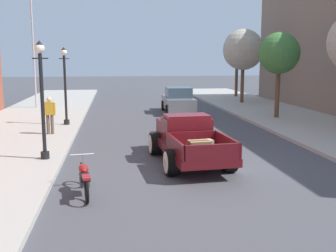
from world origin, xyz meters
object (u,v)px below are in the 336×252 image
at_px(hotrod_truck_maroon, 187,139).
at_px(flagpole, 36,23).
at_px(pedestrian_sidewalk_left, 50,113).
at_px(street_lamp_near, 42,91).
at_px(street_tree_third, 243,50).
at_px(motorcycle_parked, 84,177).
at_px(car_background_grey, 178,101).
at_px(street_tree_second, 279,54).
at_px(street_lamp_far, 65,80).
at_px(street_tree_farthest, 237,54).

relative_size(hotrod_truck_maroon, flagpole, 0.55).
bearing_deg(pedestrian_sidewalk_left, flagpole, 102.15).
relative_size(hotrod_truck_maroon, street_lamp_near, 1.31).
xyz_separation_m(pedestrian_sidewalk_left, street_tree_third, (12.55, 11.63, 3.03)).
distance_m(motorcycle_parked, car_background_grey, 16.17).
height_order(hotrod_truck_maroon, street_tree_second, street_tree_second).
bearing_deg(flagpole, pedestrian_sidewalk_left, -77.85).
relative_size(flagpole, street_tree_second, 1.93).
relative_size(street_lamp_near, street_tree_second, 0.81).
bearing_deg(street_lamp_near, flagpole, 100.32).
xyz_separation_m(pedestrian_sidewalk_left, street_lamp_far, (0.42, 2.59, 1.30)).
height_order(street_lamp_far, street_tree_third, street_tree_third).
bearing_deg(flagpole, hotrod_truck_maroon, -63.85).
distance_m(hotrod_truck_maroon, street_tree_third, 18.38).
height_order(car_background_grey, street_tree_third, street_tree_third).
distance_m(hotrod_truck_maroon, pedestrian_sidewalk_left, 7.16).
relative_size(street_lamp_far, flagpole, 0.42).
relative_size(pedestrian_sidewalk_left, street_tree_third, 0.30).
relative_size(motorcycle_parked, street_tree_farthest, 0.42).
height_order(motorcycle_parked, street_tree_second, street_tree_second).
distance_m(hotrod_truck_maroon, flagpole, 17.56).
distance_m(motorcycle_parked, street_tree_second, 15.62).
distance_m(street_lamp_far, flagpole, 8.74).
xyz_separation_m(car_background_grey, street_lamp_near, (-6.43, -12.05, 1.62)).
bearing_deg(car_background_grey, pedestrian_sidewalk_left, -132.79).
xyz_separation_m(motorcycle_parked, street_tree_second, (9.98, 11.56, 3.27)).
bearing_deg(pedestrian_sidewalk_left, street_lamp_near, -83.82).
xyz_separation_m(street_lamp_far, street_tree_farthest, (13.25, 14.09, 1.52)).
height_order(car_background_grey, street_lamp_near, street_lamp_near).
bearing_deg(street_lamp_far, pedestrian_sidewalk_left, -99.13).
bearing_deg(street_tree_second, street_lamp_far, -174.84).
xyz_separation_m(motorcycle_parked, street_tree_farthest, (11.67, 24.61, 3.46)).
bearing_deg(street_tree_third, flagpole, -174.53).
xyz_separation_m(pedestrian_sidewalk_left, flagpole, (-2.20, 10.22, 4.68)).
bearing_deg(motorcycle_parked, flagpole, 103.03).
xyz_separation_m(hotrod_truck_maroon, street_tree_farthest, (8.45, 21.58, 3.15)).
height_order(hotrod_truck_maroon, motorcycle_parked, hotrod_truck_maroon).
height_order(motorcycle_parked, pedestrian_sidewalk_left, pedestrian_sidewalk_left).
xyz_separation_m(hotrod_truck_maroon, street_lamp_near, (-4.73, 0.32, 1.63)).
height_order(hotrod_truck_maroon, flagpole, flagpole).
relative_size(street_lamp_far, street_tree_second, 0.81).
height_order(pedestrian_sidewalk_left, street_lamp_far, street_lamp_far).
height_order(flagpole, street_tree_second, flagpole).
height_order(street_lamp_far, street_tree_farthest, street_tree_farthest).
height_order(pedestrian_sidewalk_left, flagpole, flagpole).
bearing_deg(hotrod_truck_maroon, street_tree_third, 66.08).
relative_size(pedestrian_sidewalk_left, street_tree_farthest, 0.33).
xyz_separation_m(car_background_grey, street_lamp_far, (-6.51, -4.89, 1.62)).
bearing_deg(street_lamp_near, street_lamp_far, 90.62).
bearing_deg(car_background_grey, street_tree_farthest, 53.78).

